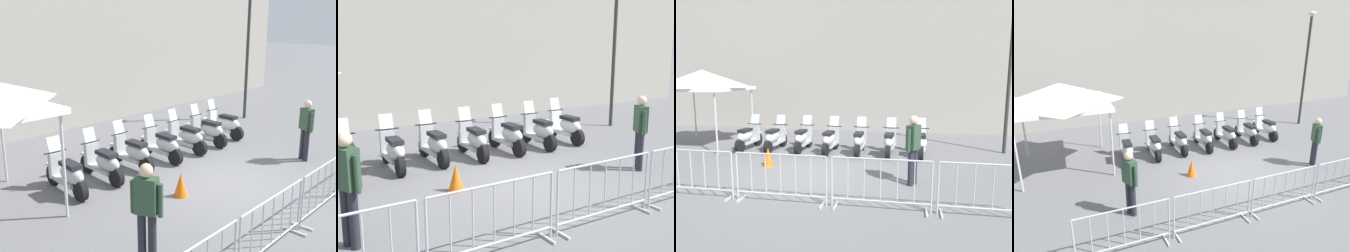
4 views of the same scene
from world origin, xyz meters
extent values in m
plane|color=slate|center=(0.00, 0.00, 0.00)|extent=(120.00, 120.00, 0.00)
cube|color=#9E998E|center=(0.00, 8.47, 5.43)|extent=(28.00, 2.42, 10.86)
cylinder|color=black|center=(-3.05, 3.12, 0.24)|extent=(0.17, 0.49, 0.48)
cylinder|color=black|center=(-3.14, 1.89, 0.24)|extent=(0.17, 0.49, 0.48)
cube|color=#B7BABC|center=(-3.09, 2.51, 0.28)|extent=(0.34, 0.88, 0.10)
ellipsoid|color=#B7BABC|center=(-3.11, 2.23, 0.52)|extent=(0.42, 0.86, 0.40)
cube|color=black|center=(-3.11, 2.26, 0.74)|extent=(0.32, 0.62, 0.10)
cube|color=#B7BABC|center=(-3.06, 2.94, 0.55)|extent=(0.35, 0.16, 0.60)
cylinder|color=black|center=(-3.06, 2.94, 0.88)|extent=(0.56, 0.07, 0.04)
cube|color=silver|center=(-3.06, 2.99, 1.06)|extent=(0.33, 0.16, 0.35)
cube|color=#B7BABC|center=(-3.05, 3.12, 0.51)|extent=(0.22, 0.33, 0.06)
cylinder|color=black|center=(-2.03, 3.16, 0.24)|extent=(0.16, 0.49, 0.48)
cylinder|color=black|center=(-2.09, 1.92, 0.24)|extent=(0.16, 0.49, 0.48)
cube|color=#B7BABC|center=(-2.06, 2.54, 0.28)|extent=(0.32, 0.88, 0.10)
ellipsoid|color=#B7BABC|center=(-2.08, 2.26, 0.52)|extent=(0.40, 0.86, 0.40)
cube|color=black|center=(-2.07, 2.29, 0.74)|extent=(0.31, 0.61, 0.10)
cube|color=#B7BABC|center=(-2.04, 2.97, 0.55)|extent=(0.35, 0.16, 0.60)
cylinder|color=black|center=(-2.04, 2.97, 0.88)|extent=(0.56, 0.06, 0.04)
cube|color=silver|center=(-2.04, 3.02, 1.06)|extent=(0.33, 0.16, 0.35)
cube|color=#B7BABC|center=(-2.03, 3.16, 0.51)|extent=(0.22, 0.33, 0.06)
cylinder|color=black|center=(-1.02, 3.23, 0.24)|extent=(0.15, 0.48, 0.48)
cylinder|color=black|center=(-1.04, 1.99, 0.24)|extent=(0.15, 0.48, 0.48)
cube|color=#B7BABC|center=(-1.03, 2.61, 0.28)|extent=(0.29, 0.87, 0.10)
ellipsoid|color=#B7BABC|center=(-1.03, 2.33, 0.52)|extent=(0.37, 0.85, 0.40)
cube|color=black|center=(-1.03, 2.36, 0.74)|extent=(0.29, 0.60, 0.10)
cube|color=#B7BABC|center=(-1.02, 3.04, 0.55)|extent=(0.34, 0.15, 0.60)
cylinder|color=black|center=(-1.02, 3.04, 0.88)|extent=(0.56, 0.04, 0.04)
cube|color=silver|center=(-1.02, 3.09, 1.06)|extent=(0.32, 0.14, 0.35)
cube|color=#B7BABC|center=(-1.02, 3.23, 0.51)|extent=(0.21, 0.32, 0.06)
cylinder|color=black|center=(0.04, 3.12, 0.24)|extent=(0.17, 0.49, 0.48)
cylinder|color=black|center=(-0.04, 1.89, 0.24)|extent=(0.17, 0.49, 0.48)
cube|color=#B7BABC|center=(0.00, 2.50, 0.28)|extent=(0.33, 0.88, 0.10)
ellipsoid|color=#B7BABC|center=(-0.02, 2.23, 0.52)|extent=(0.41, 0.86, 0.40)
cube|color=black|center=(-0.01, 2.26, 0.74)|extent=(0.32, 0.62, 0.10)
cube|color=#B7BABC|center=(0.03, 2.94, 0.55)|extent=(0.35, 0.16, 0.60)
cylinder|color=black|center=(0.03, 2.94, 0.88)|extent=(0.56, 0.07, 0.04)
cube|color=silver|center=(0.03, 2.99, 1.06)|extent=(0.33, 0.16, 0.35)
cube|color=#B7BABC|center=(0.04, 3.12, 0.51)|extent=(0.22, 0.33, 0.06)
cylinder|color=black|center=(1.04, 3.13, 0.24)|extent=(0.14, 0.48, 0.48)
cylinder|color=black|center=(1.03, 1.89, 0.24)|extent=(0.14, 0.48, 0.48)
cube|color=#B7BABC|center=(1.03, 2.51, 0.28)|extent=(0.28, 0.87, 0.10)
ellipsoid|color=#B7BABC|center=(1.03, 2.23, 0.52)|extent=(0.36, 0.84, 0.40)
cube|color=black|center=(1.03, 2.26, 0.74)|extent=(0.28, 0.60, 0.10)
cube|color=#B7BABC|center=(1.03, 2.94, 0.55)|extent=(0.34, 0.14, 0.60)
cylinder|color=black|center=(1.03, 2.94, 0.88)|extent=(0.56, 0.04, 0.04)
cube|color=silver|center=(1.03, 2.99, 1.06)|extent=(0.32, 0.14, 0.35)
cube|color=#B7BABC|center=(1.04, 3.13, 0.51)|extent=(0.20, 0.32, 0.06)
cylinder|color=black|center=(2.10, 3.12, 0.24)|extent=(0.17, 0.49, 0.48)
cylinder|color=black|center=(2.03, 1.88, 0.24)|extent=(0.17, 0.49, 0.48)
cube|color=#B7BABC|center=(2.06, 2.50, 0.28)|extent=(0.33, 0.88, 0.10)
ellipsoid|color=#B7BABC|center=(2.05, 2.22, 0.52)|extent=(0.40, 0.86, 0.40)
cube|color=black|center=(2.05, 2.25, 0.74)|extent=(0.31, 0.61, 0.10)
cube|color=#B7BABC|center=(2.09, 2.93, 0.55)|extent=(0.35, 0.16, 0.60)
cylinder|color=black|center=(2.09, 2.93, 0.88)|extent=(0.56, 0.07, 0.04)
cube|color=silver|center=(2.09, 2.98, 1.06)|extent=(0.33, 0.16, 0.35)
cube|color=#B7BABC|center=(2.10, 3.12, 0.51)|extent=(0.22, 0.33, 0.06)
cylinder|color=black|center=(3.11, 3.21, 0.24)|extent=(0.15, 0.48, 0.48)
cylinder|color=black|center=(3.08, 1.97, 0.24)|extent=(0.15, 0.48, 0.48)
cube|color=white|center=(3.10, 2.59, 0.28)|extent=(0.30, 0.87, 0.10)
ellipsoid|color=white|center=(3.09, 2.31, 0.52)|extent=(0.38, 0.85, 0.40)
cube|color=black|center=(3.09, 2.34, 0.74)|extent=(0.29, 0.61, 0.10)
cube|color=white|center=(3.11, 3.02, 0.55)|extent=(0.34, 0.15, 0.60)
cylinder|color=black|center=(3.11, 3.02, 0.88)|extent=(0.56, 0.05, 0.04)
cube|color=silver|center=(3.11, 3.07, 1.06)|extent=(0.32, 0.15, 0.35)
cube|color=white|center=(3.11, 3.21, 0.51)|extent=(0.21, 0.32, 0.06)
cube|color=#B2B5B7|center=(-1.19, -2.19, 0.02)|extent=(0.04, 0.44, 0.04)
cylinder|color=#B2B5B7|center=(-1.12, -2.19, 0.53)|extent=(0.04, 0.04, 1.05)
cylinder|color=#B2B5B7|center=(-2.11, -2.19, 1.05)|extent=(1.99, 0.04, 0.04)
cylinder|color=#B2B5B7|center=(-2.11, -2.19, 0.18)|extent=(1.99, 0.04, 0.04)
cylinder|color=#B2B5B7|center=(-2.44, -2.19, 0.61)|extent=(0.02, 0.02, 0.87)
cylinder|color=#B2B5B7|center=(-2.11, -2.19, 0.61)|extent=(0.02, 0.02, 0.87)
cylinder|color=#B2B5B7|center=(-1.78, -2.19, 0.61)|extent=(0.02, 0.02, 0.87)
cylinder|color=#B2B5B7|center=(-1.45, -2.19, 0.61)|extent=(0.02, 0.02, 0.87)
cube|color=#B2B5B7|center=(-0.92, -2.19, 0.02)|extent=(0.04, 0.44, 0.04)
cube|color=#B2B5B7|center=(0.91, -2.19, 0.02)|extent=(0.04, 0.44, 0.04)
cylinder|color=#B2B5B7|center=(-1.00, -2.19, 0.53)|extent=(0.04, 0.04, 1.05)
cylinder|color=#B2B5B7|center=(0.99, -2.19, 0.53)|extent=(0.04, 0.04, 1.05)
cylinder|color=#B2B5B7|center=(0.00, -2.19, 1.05)|extent=(1.99, 0.04, 0.04)
cylinder|color=#B2B5B7|center=(0.00, -2.19, 0.18)|extent=(1.99, 0.04, 0.04)
cylinder|color=#B2B5B7|center=(-0.66, -2.19, 0.61)|extent=(0.02, 0.02, 0.87)
cylinder|color=#B2B5B7|center=(-0.33, -2.19, 0.61)|extent=(0.02, 0.02, 0.87)
cylinder|color=#B2B5B7|center=(0.00, -2.19, 0.61)|extent=(0.02, 0.02, 0.87)
cylinder|color=#B2B5B7|center=(0.33, -2.19, 0.61)|extent=(0.02, 0.02, 0.87)
cylinder|color=#B2B5B7|center=(0.66, -2.19, 0.61)|extent=(0.02, 0.02, 0.87)
cube|color=#B2B5B7|center=(1.19, -2.19, 0.02)|extent=(0.04, 0.44, 0.04)
cube|color=#B2B5B7|center=(3.02, -2.19, 0.02)|extent=(0.04, 0.44, 0.04)
cylinder|color=#B2B5B7|center=(1.11, -2.19, 0.53)|extent=(0.04, 0.04, 1.05)
cylinder|color=#B2B5B7|center=(3.10, -2.19, 0.53)|extent=(0.04, 0.04, 1.05)
cylinder|color=#B2B5B7|center=(2.11, -2.19, 1.05)|extent=(1.99, 0.04, 0.04)
cylinder|color=#B2B5B7|center=(2.11, -2.19, 0.18)|extent=(1.99, 0.04, 0.04)
cylinder|color=#B2B5B7|center=(1.44, -2.19, 0.61)|extent=(0.02, 0.02, 0.87)
cylinder|color=#B2B5B7|center=(1.78, -2.19, 0.61)|extent=(0.02, 0.02, 0.87)
cylinder|color=#B2B5B7|center=(2.11, -2.19, 0.61)|extent=(0.02, 0.02, 0.87)
cylinder|color=#B2B5B7|center=(2.44, -2.19, 0.61)|extent=(0.02, 0.02, 0.87)
cylinder|color=#B2B5B7|center=(2.77, -2.19, 0.61)|extent=(0.02, 0.02, 0.87)
cube|color=#B2B5B7|center=(3.30, -2.19, 0.02)|extent=(0.04, 0.44, 0.04)
cylinder|color=#B2B5B7|center=(3.22, -2.19, 0.53)|extent=(0.04, 0.04, 1.05)
cylinder|color=#B2B5B7|center=(4.22, -2.19, 1.05)|extent=(1.99, 0.04, 0.04)
cylinder|color=#B2B5B7|center=(4.22, -2.19, 0.18)|extent=(1.99, 0.04, 0.04)
cylinder|color=#B2B5B7|center=(3.55, -2.19, 0.61)|extent=(0.02, 0.02, 0.87)
cylinder|color=#B2B5B7|center=(3.88, -2.19, 0.61)|extent=(0.02, 0.02, 0.87)
cylinder|color=#B2B5B7|center=(4.22, -2.19, 0.61)|extent=(0.02, 0.02, 0.87)
cylinder|color=#B2B5B7|center=(4.55, -2.19, 0.61)|extent=(0.02, 0.02, 0.87)
cylinder|color=#2D332D|center=(5.98, 3.53, 2.57)|extent=(0.12, 0.12, 5.14)
cylinder|color=#23232D|center=(2.81, -0.42, 0.45)|extent=(0.14, 0.14, 0.90)
cylinder|color=#23232D|center=(2.72, -0.58, 0.45)|extent=(0.14, 0.14, 0.90)
cube|color=#2D4733|center=(2.77, -0.50, 1.20)|extent=(0.37, 0.42, 0.60)
sphere|color=beige|center=(2.77, -0.50, 1.62)|extent=(0.22, 0.22, 0.22)
cylinder|color=#2D4733|center=(2.88, -0.30, 1.15)|extent=(0.09, 0.09, 0.55)
cylinder|color=#2D4733|center=(2.65, -0.70, 1.15)|extent=(0.09, 0.09, 0.55)
cylinder|color=silver|center=(-3.75, 1.47, 1.08)|extent=(0.06, 0.06, 2.15)
cylinder|color=silver|center=(-6.42, 4.14, 1.08)|extent=(0.06, 0.06, 2.15)
cylinder|color=silver|center=(-3.75, 4.14, 1.08)|extent=(0.06, 0.06, 2.15)
cube|color=white|center=(-5.08, 2.80, 2.20)|extent=(2.96, 2.96, 0.12)
pyramid|color=white|center=(-5.08, 2.80, 2.58)|extent=(2.96, 2.96, 0.65)
cone|color=orange|center=(-1.44, 0.44, 0.28)|extent=(0.32, 0.32, 0.55)
camera|label=1|loc=(-7.67, -5.02, 3.83)|focal=42.41mm
camera|label=2|loc=(-4.91, -6.97, 3.00)|focal=45.74mm
camera|label=3|loc=(2.56, -8.47, 2.67)|focal=34.87mm
camera|label=4|loc=(-5.16, -7.48, 4.50)|focal=31.91mm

